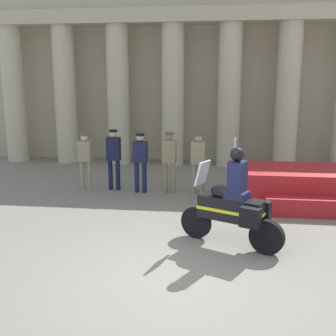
{
  "coord_description": "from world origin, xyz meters",
  "views": [
    {
      "loc": [
        0.66,
        -5.84,
        3.03
      ],
      "look_at": [
        -0.45,
        3.28,
        1.09
      ],
      "focal_mm": 43.02,
      "sensor_mm": 36.0,
      "label": 1
    }
  ],
  "objects_px": {
    "officer_in_row_2": "(140,158)",
    "officer_in_row_3": "(169,157)",
    "officer_in_row_1": "(114,155)",
    "motorcycle_with_rider": "(234,206)",
    "reviewing_stand": "(298,186)",
    "officer_in_row_4": "(198,159)",
    "officer_in_row_0": "(85,157)"
  },
  "relations": [
    {
      "from": "reviewing_stand",
      "to": "officer_in_row_0",
      "type": "bearing_deg",
      "value": 174.95
    },
    {
      "from": "officer_in_row_2",
      "to": "officer_in_row_3",
      "type": "height_order",
      "value": "officer_in_row_3"
    },
    {
      "from": "officer_in_row_1",
      "to": "officer_in_row_4",
      "type": "distance_m",
      "value": 2.42
    },
    {
      "from": "reviewing_stand",
      "to": "officer_in_row_4",
      "type": "height_order",
      "value": "reviewing_stand"
    },
    {
      "from": "reviewing_stand",
      "to": "officer_in_row_3",
      "type": "relative_size",
      "value": 2.07
    },
    {
      "from": "officer_in_row_0",
      "to": "officer_in_row_1",
      "type": "distance_m",
      "value": 0.82
    },
    {
      "from": "motorcycle_with_rider",
      "to": "reviewing_stand",
      "type": "bearing_deg",
      "value": -93.35
    },
    {
      "from": "officer_in_row_1",
      "to": "officer_in_row_3",
      "type": "relative_size",
      "value": 1.02
    },
    {
      "from": "officer_in_row_1",
      "to": "officer_in_row_0",
      "type": "bearing_deg",
      "value": 11.11
    },
    {
      "from": "officer_in_row_0",
      "to": "officer_in_row_2",
      "type": "bearing_deg",
      "value": -178.28
    },
    {
      "from": "officer_in_row_1",
      "to": "officer_in_row_2",
      "type": "bearing_deg",
      "value": 172.39
    },
    {
      "from": "reviewing_stand",
      "to": "officer_in_row_4",
      "type": "relative_size",
      "value": 2.1
    },
    {
      "from": "officer_in_row_1",
      "to": "officer_in_row_4",
      "type": "xyz_separation_m",
      "value": [
        2.42,
        -0.15,
        -0.04
      ]
    },
    {
      "from": "officer_in_row_4",
      "to": "reviewing_stand",
      "type": "bearing_deg",
      "value": 175.27
    },
    {
      "from": "reviewing_stand",
      "to": "officer_in_row_1",
      "type": "xyz_separation_m",
      "value": [
        -5.04,
        0.6,
        0.61
      ]
    },
    {
      "from": "officer_in_row_2",
      "to": "officer_in_row_3",
      "type": "relative_size",
      "value": 0.98
    },
    {
      "from": "officer_in_row_2",
      "to": "officer_in_row_4",
      "type": "relative_size",
      "value": 0.99
    },
    {
      "from": "officer_in_row_0",
      "to": "officer_in_row_2",
      "type": "distance_m",
      "value": 1.63
    },
    {
      "from": "officer_in_row_2",
      "to": "officer_in_row_1",
      "type": "bearing_deg",
      "value": -7.61
    },
    {
      "from": "officer_in_row_2",
      "to": "officer_in_row_3",
      "type": "xyz_separation_m",
      "value": [
        0.81,
        0.06,
        0.02
      ]
    },
    {
      "from": "reviewing_stand",
      "to": "officer_in_row_0",
      "type": "distance_m",
      "value": 5.91
    },
    {
      "from": "officer_in_row_0",
      "to": "motorcycle_with_rider",
      "type": "relative_size",
      "value": 0.85
    },
    {
      "from": "officer_in_row_1",
      "to": "motorcycle_with_rider",
      "type": "bearing_deg",
      "value": 135.96
    },
    {
      "from": "officer_in_row_2",
      "to": "officer_in_row_4",
      "type": "height_order",
      "value": "officer_in_row_4"
    },
    {
      "from": "motorcycle_with_rider",
      "to": "officer_in_row_3",
      "type": "bearing_deg",
      "value": -39.72
    },
    {
      "from": "motorcycle_with_rider",
      "to": "officer_in_row_4",
      "type": "bearing_deg",
      "value": -50.92
    },
    {
      "from": "officer_in_row_2",
      "to": "officer_in_row_4",
      "type": "distance_m",
      "value": 1.61
    },
    {
      "from": "reviewing_stand",
      "to": "motorcycle_with_rider",
      "type": "height_order",
      "value": "motorcycle_with_rider"
    },
    {
      "from": "officer_in_row_3",
      "to": "motorcycle_with_rider",
      "type": "relative_size",
      "value": 0.89
    },
    {
      "from": "officer_in_row_0",
      "to": "officer_in_row_3",
      "type": "height_order",
      "value": "officer_in_row_3"
    },
    {
      "from": "officer_in_row_0",
      "to": "officer_in_row_4",
      "type": "bearing_deg",
      "value": -175.98
    },
    {
      "from": "officer_in_row_0",
      "to": "officer_in_row_1",
      "type": "height_order",
      "value": "officer_in_row_1"
    }
  ]
}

